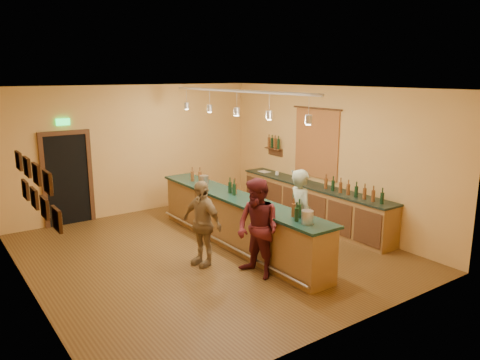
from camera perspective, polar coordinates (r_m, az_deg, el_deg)
floor at (r=9.39m, az=-3.80°, el=-8.82°), size 7.00×7.00×0.00m
ceiling at (r=8.73m, az=-4.11°, el=11.09°), size 6.50×7.00×0.02m
wall_back at (r=12.01m, az=-12.68°, el=3.61°), size 6.50×0.02×3.20m
wall_front at (r=6.29m, az=12.92°, el=-4.70°), size 6.50×0.02×3.20m
wall_left at (r=7.80m, az=-24.80°, el=-2.17°), size 0.02×7.00×3.20m
wall_right at (r=10.93m, az=10.78°, el=2.81°), size 0.02×7.00×3.20m
doorway at (r=11.54m, az=-20.31°, el=0.36°), size 1.15×0.09×2.48m
tapestry at (r=11.16m, az=9.29°, el=4.37°), size 0.03×1.40×1.60m
bottle_shelf at (r=12.25m, az=4.14°, el=4.38°), size 0.17×0.55×0.54m
picture_grid at (r=7.01m, az=-23.59°, el=-0.70°), size 0.06×2.20×0.70m
back_counter at (r=11.11m, az=8.86°, el=-2.85°), size 0.60×4.55×1.27m
tasting_bar at (r=9.53m, az=-0.37°, el=-4.59°), size 0.73×5.10×1.38m
pendant_track at (r=9.11m, az=-0.39°, el=9.83°), size 0.11×4.60×0.50m
bartender at (r=8.82m, az=7.41°, el=-4.30°), size 0.57×0.73×1.76m
customer_a at (r=8.05m, az=2.20°, el=-5.95°), size 0.77×0.93×1.74m
customer_b at (r=8.60m, az=-4.68°, el=-5.26°), size 0.59×1.00×1.59m
bar_stool at (r=11.91m, az=1.82°, el=-1.25°), size 0.34×0.34×0.71m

